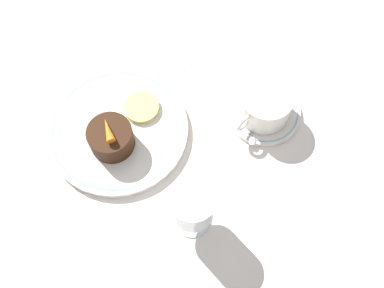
{
  "coord_description": "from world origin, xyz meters",
  "views": [
    {
      "loc": [
        0.17,
        0.3,
        0.75
      ],
      "look_at": [
        -0.06,
        0.07,
        0.04
      ],
      "focal_mm": 42.0,
      "sensor_mm": 36.0,
      "label": 1
    }
  ],
  "objects_px": {
    "dinner_plate": "(118,130)",
    "dessert_cake": "(111,138)",
    "fork": "(203,82)",
    "coffee_cup": "(265,104)",
    "wine_glass": "(193,206)"
  },
  "relations": [
    {
      "from": "dinner_plate",
      "to": "dessert_cake",
      "type": "xyz_separation_m",
      "value": [
        0.03,
        0.02,
        0.03
      ]
    },
    {
      "from": "dinner_plate",
      "to": "dessert_cake",
      "type": "relative_size",
      "value": 3.26
    },
    {
      "from": "dinner_plate",
      "to": "dessert_cake",
      "type": "bearing_deg",
      "value": 35.64
    },
    {
      "from": "coffee_cup",
      "to": "dessert_cake",
      "type": "height_order",
      "value": "coffee_cup"
    },
    {
      "from": "fork",
      "to": "coffee_cup",
      "type": "bearing_deg",
      "value": 102.9
    },
    {
      "from": "wine_glass",
      "to": "fork",
      "type": "distance_m",
      "value": 0.29
    },
    {
      "from": "coffee_cup",
      "to": "dessert_cake",
      "type": "distance_m",
      "value": 0.28
    },
    {
      "from": "wine_glass",
      "to": "fork",
      "type": "bearing_deg",
      "value": -138.35
    },
    {
      "from": "coffee_cup",
      "to": "wine_glass",
      "type": "distance_m",
      "value": 0.24
    },
    {
      "from": "coffee_cup",
      "to": "fork",
      "type": "relative_size",
      "value": 0.69
    },
    {
      "from": "wine_glass",
      "to": "fork",
      "type": "height_order",
      "value": "wine_glass"
    },
    {
      "from": "coffee_cup",
      "to": "dessert_cake",
      "type": "relative_size",
      "value": 1.53
    },
    {
      "from": "fork",
      "to": "dessert_cake",
      "type": "bearing_deg",
      "value": -4.18
    },
    {
      "from": "dinner_plate",
      "to": "coffee_cup",
      "type": "relative_size",
      "value": 2.13
    },
    {
      "from": "dinner_plate",
      "to": "wine_glass",
      "type": "bearing_deg",
      "value": 85.26
    }
  ]
}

